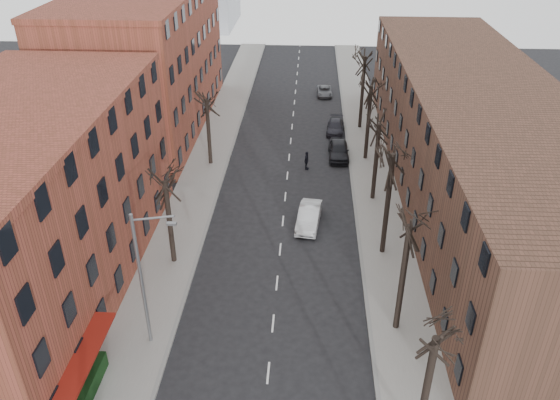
# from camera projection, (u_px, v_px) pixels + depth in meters

# --- Properties ---
(sidewalk_left) EXTENTS (4.00, 90.00, 0.15)m
(sidewalk_left) POSITION_uv_depth(u_px,v_px,m) (209.00, 159.00, 54.31)
(sidewalk_left) COLOR gray
(sidewalk_left) RESTS_ON ground
(sidewalk_right) EXTENTS (4.00, 90.00, 0.15)m
(sidewalk_right) POSITION_uv_depth(u_px,v_px,m) (370.00, 163.00, 53.53)
(sidewalk_right) COLOR gray
(sidewalk_right) RESTS_ON ground
(building_left_near) EXTENTS (12.00, 26.00, 12.00)m
(building_left_near) POSITION_uv_depth(u_px,v_px,m) (23.00, 209.00, 34.46)
(building_left_near) COLOR brown
(building_left_near) RESTS_ON ground
(building_left_far) EXTENTS (12.00, 28.00, 14.00)m
(building_left_far) POSITION_uv_depth(u_px,v_px,m) (145.00, 63.00, 59.00)
(building_left_far) COLOR brown
(building_left_far) RESTS_ON ground
(building_right) EXTENTS (12.00, 50.00, 10.00)m
(building_right) POSITION_uv_depth(u_px,v_px,m) (474.00, 139.00, 46.35)
(building_right) COLOR #523226
(building_right) RESTS_ON ground
(awning_left) EXTENTS (1.20, 7.00, 0.15)m
(awning_left) POSITION_uv_depth(u_px,v_px,m) (92.00, 394.00, 29.38)
(awning_left) COLOR maroon
(awning_left) RESTS_ON ground
(tree_right_b) EXTENTS (5.20, 5.20, 10.80)m
(tree_right_b) POSITION_uv_depth(u_px,v_px,m) (395.00, 328.00, 33.73)
(tree_right_b) COLOR black
(tree_right_b) RESTS_ON ground
(tree_right_c) EXTENTS (5.20, 5.20, 11.60)m
(tree_right_c) POSITION_uv_depth(u_px,v_px,m) (382.00, 253.00, 40.64)
(tree_right_c) COLOR black
(tree_right_c) RESTS_ON ground
(tree_right_d) EXTENTS (5.20, 5.20, 10.00)m
(tree_right_d) POSITION_uv_depth(u_px,v_px,m) (372.00, 199.00, 47.55)
(tree_right_d) COLOR black
(tree_right_d) RESTS_ON ground
(tree_right_e) EXTENTS (5.20, 5.20, 10.80)m
(tree_right_e) POSITION_uv_depth(u_px,v_px,m) (365.00, 159.00, 54.45)
(tree_right_e) COLOR black
(tree_right_e) RESTS_ON ground
(tree_right_f) EXTENTS (5.20, 5.20, 11.60)m
(tree_right_f) POSITION_uv_depth(u_px,v_px,m) (359.00, 128.00, 61.36)
(tree_right_f) COLOR black
(tree_right_f) RESTS_ON ground
(tree_left_a) EXTENTS (5.20, 5.20, 9.50)m
(tree_left_a) POSITION_uv_depth(u_px,v_px,m) (174.00, 262.00, 39.66)
(tree_left_a) COLOR black
(tree_left_a) RESTS_ON ground
(tree_left_b) EXTENTS (5.20, 5.20, 9.50)m
(tree_left_b) POSITION_uv_depth(u_px,v_px,m) (211.00, 164.00, 53.47)
(tree_left_b) COLOR black
(tree_left_b) RESTS_ON ground
(streetlight) EXTENTS (2.45, 0.22, 9.03)m
(streetlight) POSITION_uv_depth(u_px,v_px,m) (144.00, 276.00, 30.20)
(streetlight) COLOR slate
(streetlight) RESTS_ON ground
(silver_sedan) EXTENTS (2.19, 4.90, 1.56)m
(silver_sedan) POSITION_uv_depth(u_px,v_px,m) (309.00, 217.00, 43.56)
(silver_sedan) COLOR #B6B9BD
(silver_sedan) RESTS_ON ground
(parked_car_near) EXTENTS (2.00, 4.89, 1.66)m
(parked_car_near) POSITION_uv_depth(u_px,v_px,m) (339.00, 150.00, 54.40)
(parked_car_near) COLOR black
(parked_car_near) RESTS_ON ground
(parked_car_mid) EXTENTS (2.17, 4.58, 1.29)m
(parked_car_mid) POSITION_uv_depth(u_px,v_px,m) (335.00, 127.00, 60.02)
(parked_car_mid) COLOR #212029
(parked_car_mid) RESTS_ON ground
(parked_car_far) EXTENTS (1.93, 4.06, 1.12)m
(parked_car_far) POSITION_uv_depth(u_px,v_px,m) (325.00, 91.00, 70.58)
(parked_car_far) COLOR #585A60
(parked_car_far) RESTS_ON ground
(pedestrian_crossing) EXTENTS (0.64, 1.13, 1.83)m
(pedestrian_crossing) POSITION_uv_depth(u_px,v_px,m) (307.00, 161.00, 52.08)
(pedestrian_crossing) COLOR black
(pedestrian_crossing) RESTS_ON ground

